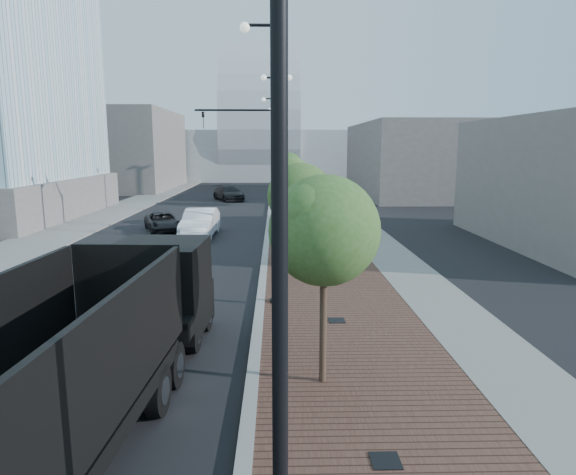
{
  "coord_description": "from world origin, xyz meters",
  "views": [
    {
      "loc": [
        0.57,
        -6.65,
        5.35
      ],
      "look_at": [
        1.0,
        12.0,
        2.0
      ],
      "focal_mm": 31.35,
      "sensor_mm": 36.0,
      "label": 1
    }
  ],
  "objects_px": {
    "white_sedan": "(200,223)",
    "pedestrian": "(365,220)",
    "dump_truck": "(116,341)",
    "dark_car_mid": "(163,222)"
  },
  "relations": [
    {
      "from": "white_sedan",
      "to": "dark_car_mid",
      "type": "relative_size",
      "value": 1.2
    },
    {
      "from": "dump_truck",
      "to": "white_sedan",
      "type": "xyz_separation_m",
      "value": [
        -1.29,
        20.32,
        -0.53
      ]
    },
    {
      "from": "white_sedan",
      "to": "dump_truck",
      "type": "bearing_deg",
      "value": -85.21
    },
    {
      "from": "dump_truck",
      "to": "white_sedan",
      "type": "relative_size",
      "value": 2.63
    },
    {
      "from": "white_sedan",
      "to": "dark_car_mid",
      "type": "distance_m",
      "value": 3.49
    },
    {
      "from": "white_sedan",
      "to": "pedestrian",
      "type": "xyz_separation_m",
      "value": [
        10.01,
        -0.26,
        0.14
      ]
    },
    {
      "from": "dump_truck",
      "to": "pedestrian",
      "type": "bearing_deg",
      "value": 69.85
    },
    {
      "from": "dark_car_mid",
      "to": "pedestrian",
      "type": "relative_size",
      "value": 2.16
    },
    {
      "from": "pedestrian",
      "to": "dump_truck",
      "type": "bearing_deg",
      "value": 81.16
    },
    {
      "from": "white_sedan",
      "to": "pedestrian",
      "type": "height_order",
      "value": "pedestrian"
    }
  ]
}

